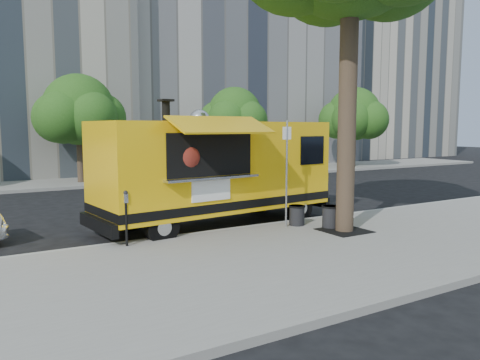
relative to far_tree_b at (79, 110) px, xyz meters
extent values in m
plane|color=black|center=(1.00, -12.70, -3.83)|extent=(120.00, 120.00, 0.00)
cube|color=gray|center=(1.00, -16.70, -3.76)|extent=(60.00, 6.00, 0.15)
cube|color=#999993|center=(1.00, -13.63, -3.76)|extent=(60.00, 0.14, 0.16)
cube|color=gray|center=(1.00, 0.80, -3.76)|extent=(60.00, 5.00, 0.15)
cube|color=#9E9894|center=(13.00, 10.30, 6.17)|extent=(20.00, 14.00, 20.00)
cube|color=beige|center=(31.00, 11.30, 4.17)|extent=(16.00, 12.00, 16.00)
cylinder|color=#33261C|center=(3.60, -15.50, -0.43)|extent=(0.48, 0.48, 6.50)
cube|color=black|center=(3.60, -15.50, -3.68)|extent=(1.20, 1.20, 0.02)
cylinder|color=#33261C|center=(0.00, 0.00, -2.38)|extent=(0.36, 0.36, 2.60)
sphere|color=#1B4412|center=(0.00, 0.00, 0.02)|extent=(3.60, 3.60, 3.60)
cylinder|color=#33261C|center=(9.00, -0.30, -2.38)|extent=(0.36, 0.36, 2.60)
sphere|color=#1B4412|center=(9.00, -0.30, -0.09)|extent=(3.24, 3.24, 3.24)
cylinder|color=#33261C|center=(19.00, -0.10, -2.38)|extent=(0.36, 0.36, 2.60)
sphere|color=#1B4412|center=(19.00, -0.10, 0.07)|extent=(3.78, 3.78, 3.78)
cylinder|color=silver|center=(2.55, -14.25, -2.18)|extent=(0.06, 0.06, 3.00)
cube|color=white|center=(2.55, -14.25, -1.03)|extent=(0.28, 0.02, 0.35)
cylinder|color=black|center=(-2.00, -14.05, -3.16)|extent=(0.06, 0.06, 1.05)
cube|color=silver|center=(-2.00, -14.05, -2.53)|extent=(0.10, 0.08, 0.22)
sphere|color=black|center=(-2.00, -14.05, -2.40)|extent=(0.11, 0.11, 0.11)
cube|color=yellow|center=(1.25, -12.50, -2.00)|extent=(7.34, 3.14, 2.58)
cube|color=black|center=(1.25, -12.50, -3.04)|extent=(7.36, 3.16, 0.24)
cube|color=black|center=(4.87, -12.12, -3.34)|extent=(0.42, 2.30, 0.33)
cube|color=black|center=(-2.38, -12.88, -3.34)|extent=(0.42, 2.30, 0.33)
cube|color=black|center=(4.81, -12.13, -1.59)|extent=(0.25, 1.92, 1.04)
cylinder|color=black|center=(3.80, -13.25, -3.39)|extent=(0.90, 0.40, 0.88)
cylinder|color=black|center=(3.59, -11.24, -3.39)|extent=(0.90, 0.40, 0.88)
cylinder|color=black|center=(-0.99, -13.75, -3.39)|extent=(0.90, 0.40, 0.88)
cylinder|color=black|center=(-1.20, -11.74, -3.39)|extent=(0.90, 0.40, 0.88)
cube|color=black|center=(0.38, -13.74, -1.59)|extent=(2.64, 0.45, 1.15)
cube|color=silver|center=(0.40, -13.90, -2.20)|extent=(2.85, 0.64, 0.06)
cube|color=yellow|center=(0.44, -14.31, -0.80)|extent=(2.82, 1.31, 0.46)
cube|color=white|center=(0.39, -13.82, -2.54)|extent=(1.20, 0.17, 0.55)
cylinder|color=black|center=(-0.39, -12.67, -0.43)|extent=(0.22, 0.22, 0.60)
sphere|color=silver|center=(0.79, -12.33, -0.65)|extent=(0.61, 0.61, 0.61)
sphere|color=maroon|center=(-0.25, -13.52, -1.64)|extent=(0.92, 0.92, 0.92)
cylinder|color=#FF590C|center=(-0.22, -13.75, -1.77)|extent=(0.38, 0.17, 0.37)
cylinder|color=black|center=(3.56, -14.99, -3.37)|extent=(0.47, 0.47, 0.62)
cylinder|color=black|center=(3.56, -14.99, -3.08)|extent=(0.52, 0.52, 0.04)
cylinder|color=black|center=(2.95, -14.24, -3.40)|extent=(0.44, 0.44, 0.57)
cylinder|color=black|center=(2.95, -14.24, -3.13)|extent=(0.48, 0.48, 0.04)
camera|label=1|loc=(-5.28, -24.78, -0.86)|focal=35.00mm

